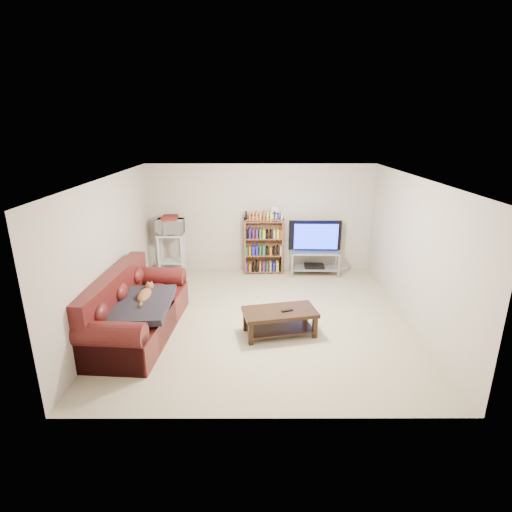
{
  "coord_description": "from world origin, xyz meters",
  "views": [
    {
      "loc": [
        -0.11,
        -6.24,
        3.17
      ],
      "look_at": [
        -0.1,
        0.4,
        1.0
      ],
      "focal_mm": 28.0,
      "sensor_mm": 36.0,
      "label": 1
    }
  ],
  "objects_px": {
    "coffee_table": "(280,318)",
    "bookshelf": "(264,245)",
    "sofa": "(133,313)",
    "tv_stand": "(314,259)"
  },
  "relations": [
    {
      "from": "sofa",
      "to": "tv_stand",
      "type": "xyz_separation_m",
      "value": [
        3.25,
        2.69,
        0.02
      ]
    },
    {
      "from": "coffee_table",
      "to": "bookshelf",
      "type": "height_order",
      "value": "bookshelf"
    },
    {
      "from": "sofa",
      "to": "tv_stand",
      "type": "bearing_deg",
      "value": 43.81
    },
    {
      "from": "tv_stand",
      "to": "bookshelf",
      "type": "xyz_separation_m",
      "value": [
        -1.13,
        0.09,
        0.28
      ]
    },
    {
      "from": "bookshelf",
      "to": "coffee_table",
      "type": "bearing_deg",
      "value": -87.14
    },
    {
      "from": "coffee_table",
      "to": "tv_stand",
      "type": "distance_m",
      "value": 2.87
    },
    {
      "from": "bookshelf",
      "to": "sofa",
      "type": "bearing_deg",
      "value": -128.59
    },
    {
      "from": "sofa",
      "to": "bookshelf",
      "type": "relative_size",
      "value": 1.93
    },
    {
      "from": "sofa",
      "to": "bookshelf",
      "type": "bearing_deg",
      "value": 56.87
    },
    {
      "from": "tv_stand",
      "to": "sofa",
      "type": "bearing_deg",
      "value": -139.13
    }
  ]
}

